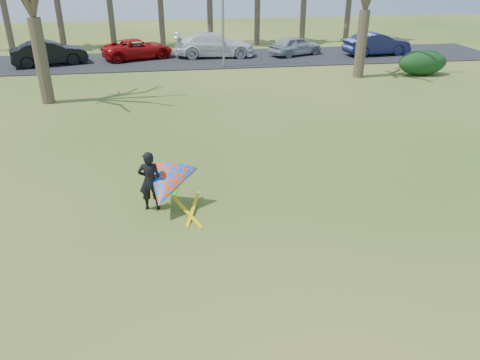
{
  "coord_description": "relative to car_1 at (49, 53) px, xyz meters",
  "views": [
    {
      "loc": [
        -1.84,
        -9.82,
        6.81
      ],
      "look_at": [
        0.0,
        2.0,
        1.1
      ],
      "focal_mm": 35.0,
      "sensor_mm": 36.0,
      "label": 1
    }
  ],
  "objects": [
    {
      "name": "hedge_near",
      "position": [
        23.94,
        -6.62,
        -0.09
      ],
      "size": [
        3.16,
        1.43,
        1.58
      ],
      "primitive_type": "ellipsoid",
      "color": "#133617",
      "rests_on": "ground"
    },
    {
      "name": "car_5",
      "position": [
        23.76,
        -0.03,
        -0.0
      ],
      "size": [
        5.09,
        2.22,
        1.63
      ],
      "primitive_type": "imported",
      "rotation": [
        0.0,
        0.0,
        1.67
      ],
      "color": "#191D4B",
      "rests_on": "parking_strip"
    },
    {
      "name": "car_2",
      "position": [
        5.92,
        1.3,
        -0.11
      ],
      "size": [
        5.58,
        3.97,
        1.41
      ],
      "primitive_type": "imported",
      "rotation": [
        0.0,
        0.0,
        1.93
      ],
      "color": "#AE0D0E",
      "rests_on": "parking_strip"
    },
    {
      "name": "parking_strip",
      "position": [
        9.76,
        0.49,
        -0.85
      ],
      "size": [
        46.0,
        7.0,
        0.06
      ],
      "primitive_type": "cube",
      "color": "black",
      "rests_on": "ground"
    },
    {
      "name": "car_3",
      "position": [
        11.56,
        1.23,
        0.04
      ],
      "size": [
        6.05,
        2.79,
        1.71
      ],
      "primitive_type": "imported",
      "rotation": [
        0.0,
        0.0,
        1.5
      ],
      "color": "white",
      "rests_on": "parking_strip"
    },
    {
      "name": "car_4",
      "position": [
        17.67,
        0.89,
        -0.11
      ],
      "size": [
        4.49,
        3.1,
        1.42
      ],
      "primitive_type": "imported",
      "rotation": [
        0.0,
        0.0,
        1.95
      ],
      "color": "#A5ABB3",
      "rests_on": "parking_strip"
    },
    {
      "name": "kite_flyer",
      "position": [
        7.61,
        -21.99,
        -0.02
      ],
      "size": [
        2.13,
        2.39,
        2.02
      ],
      "color": "black",
      "rests_on": "ground"
    },
    {
      "name": "ground",
      "position": [
        9.76,
        -24.51,
        -0.88
      ],
      "size": [
        100.0,
        100.0,
        0.0
      ],
      "primitive_type": "plane",
      "color": "#235612",
      "rests_on": "ground"
    },
    {
      "name": "car_1",
      "position": [
        0.0,
        0.0,
        0.0
      ],
      "size": [
        5.25,
        3.08,
        1.63
      ],
      "primitive_type": "imported",
      "rotation": [
        0.0,
        0.0,
        1.86
      ],
      "color": "black",
      "rests_on": "parking_strip"
    }
  ]
}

